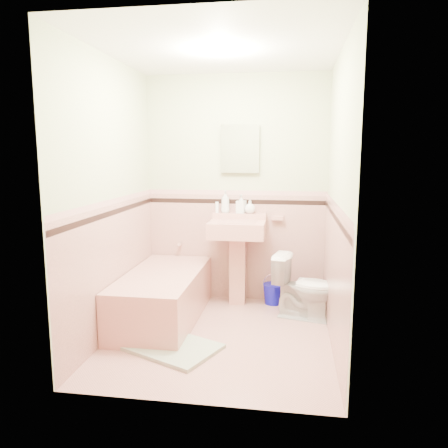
# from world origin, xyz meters

# --- Properties ---
(floor) EXTENTS (2.20, 2.20, 0.00)m
(floor) POSITION_xyz_m (0.00, 0.00, 0.00)
(floor) COLOR tan
(floor) RESTS_ON ground
(ceiling) EXTENTS (2.20, 2.20, 0.00)m
(ceiling) POSITION_xyz_m (0.00, 0.00, 2.50)
(ceiling) COLOR white
(ceiling) RESTS_ON ground
(wall_back) EXTENTS (2.50, 0.00, 2.50)m
(wall_back) POSITION_xyz_m (0.00, 1.10, 1.25)
(wall_back) COLOR beige
(wall_back) RESTS_ON ground
(wall_front) EXTENTS (2.50, 0.00, 2.50)m
(wall_front) POSITION_xyz_m (0.00, -1.10, 1.25)
(wall_front) COLOR beige
(wall_front) RESTS_ON ground
(wall_left) EXTENTS (0.00, 2.50, 2.50)m
(wall_left) POSITION_xyz_m (-1.00, 0.00, 1.25)
(wall_left) COLOR beige
(wall_left) RESTS_ON ground
(wall_right) EXTENTS (0.00, 2.50, 2.50)m
(wall_right) POSITION_xyz_m (1.00, 0.00, 1.25)
(wall_right) COLOR beige
(wall_right) RESTS_ON ground
(wainscot_back) EXTENTS (2.00, 0.00, 2.00)m
(wainscot_back) POSITION_xyz_m (0.00, 1.09, 0.60)
(wainscot_back) COLOR tan
(wainscot_back) RESTS_ON ground
(wainscot_front) EXTENTS (2.00, 0.00, 2.00)m
(wainscot_front) POSITION_xyz_m (0.00, -1.09, 0.60)
(wainscot_front) COLOR tan
(wainscot_front) RESTS_ON ground
(wainscot_left) EXTENTS (0.00, 2.20, 2.20)m
(wainscot_left) POSITION_xyz_m (-0.99, 0.00, 0.60)
(wainscot_left) COLOR tan
(wainscot_left) RESTS_ON ground
(wainscot_right) EXTENTS (0.00, 2.20, 2.20)m
(wainscot_right) POSITION_xyz_m (0.99, 0.00, 0.60)
(wainscot_right) COLOR tan
(wainscot_right) RESTS_ON ground
(accent_back) EXTENTS (2.00, 0.00, 2.00)m
(accent_back) POSITION_xyz_m (0.00, 1.08, 1.12)
(accent_back) COLOR black
(accent_back) RESTS_ON ground
(accent_front) EXTENTS (2.00, 0.00, 2.00)m
(accent_front) POSITION_xyz_m (0.00, -1.08, 1.12)
(accent_front) COLOR black
(accent_front) RESTS_ON ground
(accent_left) EXTENTS (0.00, 2.20, 2.20)m
(accent_left) POSITION_xyz_m (-0.98, 0.00, 1.12)
(accent_left) COLOR black
(accent_left) RESTS_ON ground
(accent_right) EXTENTS (0.00, 2.20, 2.20)m
(accent_right) POSITION_xyz_m (0.98, 0.00, 1.12)
(accent_right) COLOR black
(accent_right) RESTS_ON ground
(cap_back) EXTENTS (2.00, 0.00, 2.00)m
(cap_back) POSITION_xyz_m (0.00, 1.08, 1.22)
(cap_back) COLOR tan
(cap_back) RESTS_ON ground
(cap_front) EXTENTS (2.00, 0.00, 2.00)m
(cap_front) POSITION_xyz_m (0.00, -1.08, 1.22)
(cap_front) COLOR tan
(cap_front) RESTS_ON ground
(cap_left) EXTENTS (0.00, 2.20, 2.20)m
(cap_left) POSITION_xyz_m (-0.98, 0.00, 1.22)
(cap_left) COLOR tan
(cap_left) RESTS_ON ground
(cap_right) EXTENTS (0.00, 2.20, 2.20)m
(cap_right) POSITION_xyz_m (0.98, 0.00, 1.22)
(cap_right) COLOR tan
(cap_right) RESTS_ON ground
(bathtub) EXTENTS (0.70, 1.50, 0.45)m
(bathtub) POSITION_xyz_m (-0.63, 0.33, 0.23)
(bathtub) COLOR tan
(bathtub) RESTS_ON floor
(tub_faucet) EXTENTS (0.04, 0.12, 0.04)m
(tub_faucet) POSITION_xyz_m (-0.63, 1.05, 0.63)
(tub_faucet) COLOR silver
(tub_faucet) RESTS_ON wall_back
(sink) EXTENTS (0.59, 0.49, 0.93)m
(sink) POSITION_xyz_m (0.05, 0.86, 0.47)
(sink) COLOR tan
(sink) RESTS_ON floor
(sink_faucet) EXTENTS (0.02, 0.02, 0.10)m
(sink_faucet) POSITION_xyz_m (0.05, 1.00, 0.95)
(sink_faucet) COLOR silver
(sink_faucet) RESTS_ON sink
(medicine_cabinet) EXTENTS (0.38, 0.04, 0.48)m
(medicine_cabinet) POSITION_xyz_m (0.05, 1.07, 1.70)
(medicine_cabinet) COLOR white
(medicine_cabinet) RESTS_ON wall_back
(soap_dish) EXTENTS (0.13, 0.08, 0.04)m
(soap_dish) POSITION_xyz_m (0.47, 1.06, 0.95)
(soap_dish) COLOR tan
(soap_dish) RESTS_ON wall_back
(soap_bottle_left) EXTENTS (0.10, 0.10, 0.25)m
(soap_bottle_left) POSITION_xyz_m (-0.11, 1.04, 1.12)
(soap_bottle_left) COLOR #B2B2B2
(soap_bottle_left) RESTS_ON sink
(soap_bottle_mid) EXTENTS (0.11, 0.12, 0.20)m
(soap_bottle_mid) POSITION_xyz_m (0.07, 1.04, 1.10)
(soap_bottle_mid) COLOR #B2B2B2
(soap_bottle_mid) RESTS_ON sink
(soap_bottle_right) EXTENTS (0.13, 0.13, 0.15)m
(soap_bottle_right) POSITION_xyz_m (0.17, 1.04, 1.07)
(soap_bottle_right) COLOR #B2B2B2
(soap_bottle_right) RESTS_ON sink
(tube) EXTENTS (0.05, 0.05, 0.12)m
(tube) POSITION_xyz_m (-0.20, 1.04, 1.06)
(tube) COLOR white
(tube) RESTS_ON sink
(toilet) EXTENTS (0.70, 0.49, 0.65)m
(toilet) POSITION_xyz_m (0.78, 0.59, 0.32)
(toilet) COLOR white
(toilet) RESTS_ON floor
(bucket) EXTENTS (0.24, 0.24, 0.22)m
(bucket) POSITION_xyz_m (0.44, 0.96, 0.11)
(bucket) COLOR #0F0EB4
(bucket) RESTS_ON floor
(bath_mat) EXTENTS (0.96, 0.82, 0.03)m
(bath_mat) POSITION_xyz_m (-0.39, -0.30, 0.02)
(bath_mat) COLOR #97AA8E
(bath_mat) RESTS_ON floor
(shoe) EXTENTS (0.16, 0.12, 0.06)m
(shoe) POSITION_xyz_m (-0.43, -0.26, 0.06)
(shoe) COLOR #BF1E59
(shoe) RESTS_ON bath_mat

